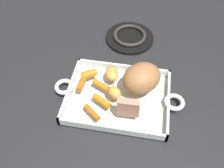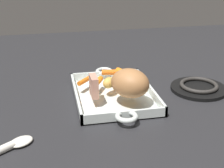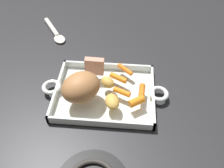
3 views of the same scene
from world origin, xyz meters
name	(u,v)px [view 3 (image 3 of 3)]	position (x,y,z in m)	size (l,w,h in m)	color
ground_plane	(105,95)	(0.00, 0.00, 0.00)	(1.75, 1.75, 0.00)	#232326
roasting_dish	(105,93)	(0.00, 0.00, 0.01)	(0.41, 0.25, 0.03)	silver
pork_roast	(81,87)	(-0.07, -0.04, 0.07)	(0.12, 0.10, 0.09)	#A87042
roast_slice_thin	(94,66)	(-0.04, 0.07, 0.06)	(0.02, 0.06, 0.06)	tan
baby_carrot_northwest	(137,101)	(0.10, -0.05, 0.04)	(0.02, 0.02, 0.05)	orange
baby_carrot_long	(125,69)	(0.06, 0.09, 0.04)	(0.02, 0.02, 0.06)	orange
baby_carrot_northeast	(118,78)	(0.04, 0.04, 0.04)	(0.02, 0.02, 0.06)	orange
baby_carrot_short	(122,92)	(0.06, -0.02, 0.04)	(0.02, 0.02, 0.06)	orange
baby_carrot_center_right	(142,93)	(0.12, -0.01, 0.04)	(0.02, 0.02, 0.06)	orange
potato_corner	(108,82)	(0.01, 0.01, 0.05)	(0.05, 0.03, 0.03)	gold
potato_golden_small	(112,102)	(0.03, -0.06, 0.05)	(0.06, 0.04, 0.03)	gold
serving_spoon	(55,32)	(-0.25, 0.32, 0.01)	(0.13, 0.18, 0.02)	white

